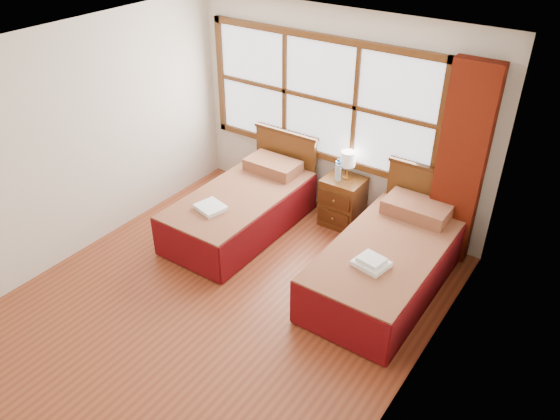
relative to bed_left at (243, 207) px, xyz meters
The scene contains 15 objects.
floor 1.41m from the bed_left, 60.14° to the right, with size 4.50×4.50×0.00m, color brown.
ceiling 2.68m from the bed_left, 60.14° to the right, with size 4.50×4.50×0.00m, color white.
wall_back 1.60m from the bed_left, 56.87° to the left, with size 4.00×4.00×0.00m, color silver.
wall_left 2.04m from the bed_left, 137.64° to the right, with size 4.50×4.50×0.00m, color silver.
wall_right 3.11m from the bed_left, 24.01° to the right, with size 4.50×4.50×0.00m, color silver.
window 1.63m from the bed_left, 66.69° to the left, with size 3.16×0.06×1.56m.
curtain 2.61m from the bed_left, 21.76° to the left, with size 0.50×0.16×2.30m, color #601709.
bed_left is the anchor object (origin of this frame).
bed_right 1.97m from the bed_left, ahead, with size 1.07×2.09×1.04m.
nightstand 1.25m from the bed_left, 39.60° to the left, with size 0.48×0.47×0.64m.
towels_left 0.59m from the bed_left, 95.21° to the right, with size 0.38×0.35×0.05m.
towels_right 2.04m from the bed_left, 13.11° to the right, with size 0.36×0.33×0.09m.
lamp 1.42m from the bed_left, 40.97° to the left, with size 0.18×0.18×0.36m.
bottle_near 1.26m from the bed_left, 40.63° to the left, with size 0.07×0.07×0.27m.
bottle_far 1.25m from the bed_left, 38.50° to the left, with size 0.07×0.07×0.25m.
Camera 1 is at (2.97, -3.28, 3.88)m, focal length 35.00 mm.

